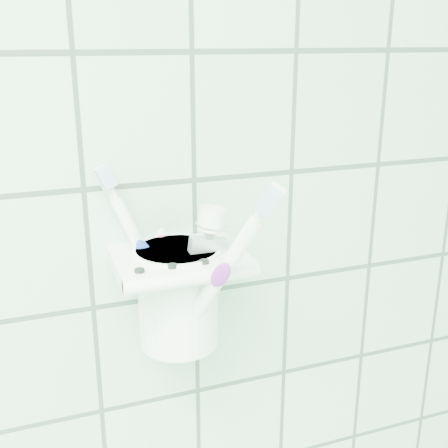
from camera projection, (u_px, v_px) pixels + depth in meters
name	position (u px, v px, depth m)	size (l,w,h in m)	color
holder_bracket	(179.00, 261.00, 0.56)	(0.13, 0.11, 0.04)	white
cup	(178.00, 293.00, 0.58)	(0.09, 0.09, 0.11)	white
toothbrush_pink	(182.00, 245.00, 0.57)	(0.07, 0.04, 0.19)	white
toothbrush_blue	(161.00, 255.00, 0.56)	(0.03, 0.07, 0.18)	white
toothbrush_orange	(174.00, 244.00, 0.54)	(0.07, 0.10, 0.21)	white
toothpaste_tube	(193.00, 265.00, 0.56)	(0.05, 0.03, 0.15)	silver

